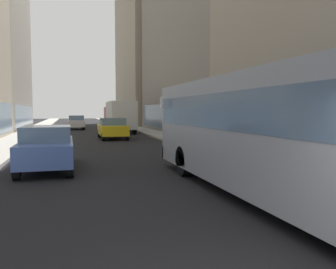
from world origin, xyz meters
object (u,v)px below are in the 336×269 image
(transit_bus, at_px, (276,127))
(car_yellow_taxi, at_px, (112,128))
(car_blue_hatchback, at_px, (47,147))
(car_white_van, at_px, (76,122))
(pedestrian_with_handbag, at_px, (291,141))
(box_truck, at_px, (120,116))

(transit_bus, distance_m, car_yellow_taxi, 19.37)
(transit_bus, bearing_deg, car_yellow_taxi, 94.74)
(transit_bus, height_order, car_blue_hatchback, transit_bus)
(car_white_van, xyz_separation_m, pedestrian_with_handbag, (7.43, -29.95, 0.19))
(car_yellow_taxi, bearing_deg, pedestrian_with_handbag, -71.64)
(transit_bus, distance_m, pedestrian_with_handbag, 5.42)
(car_white_van, bearing_deg, box_truck, -61.69)
(car_blue_hatchback, xyz_separation_m, pedestrian_with_handbag, (9.03, -2.08, 0.19))
(box_truck, bearing_deg, car_blue_hatchback, -105.32)
(car_blue_hatchback, bearing_deg, box_truck, 74.68)
(car_yellow_taxi, relative_size, pedestrian_with_handbag, 2.63)
(car_blue_hatchback, height_order, box_truck, box_truck)
(transit_bus, bearing_deg, car_blue_hatchback, 132.06)
(car_blue_hatchback, bearing_deg, car_white_van, 86.71)
(car_yellow_taxi, relative_size, car_blue_hatchback, 0.93)
(car_white_van, bearing_deg, car_blue_hatchback, -93.29)
(transit_bus, xyz_separation_m, box_truck, (0.00, 26.65, -0.11))
(box_truck, bearing_deg, car_yellow_taxi, -102.25)
(car_white_van, height_order, box_truck, box_truck)
(transit_bus, bearing_deg, car_white_van, 96.70)
(transit_bus, xyz_separation_m, car_yellow_taxi, (-1.60, 19.28, -0.95))
(car_yellow_taxi, height_order, car_white_van, same)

